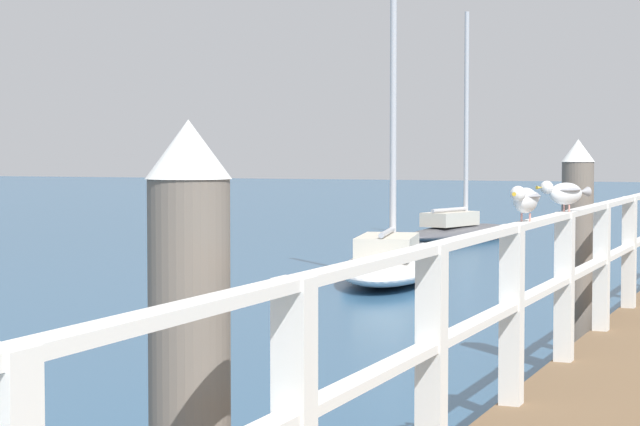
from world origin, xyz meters
name	(u,v)px	position (x,y,z in m)	size (l,w,h in m)	color
pier_railing	(602,252)	(-1.05, 10.01, 1.17)	(0.12, 18.54, 1.02)	silver
dock_piling_near	(190,423)	(-1.43, 3.85, 1.05)	(0.29, 0.29, 2.08)	#6B6056
dock_piling_far	(577,256)	(-1.43, 11.03, 1.05)	(0.29, 0.29, 2.08)	#6B6056
seagull_foreground	(525,199)	(-1.05, 7.26, 1.70)	(0.18, 0.48, 0.21)	white
seagull_background	(565,192)	(-1.06, 8.49, 1.70)	(0.31, 0.42, 0.21)	white
boat_1	(391,262)	(-5.46, 17.63, 0.29)	(2.35, 4.54, 4.42)	white
boat_4	(460,228)	(-6.74, 26.00, 0.29)	(2.12, 4.23, 5.05)	#4C4C51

